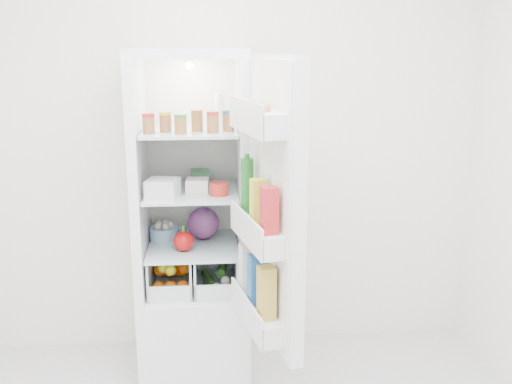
{
  "coord_description": "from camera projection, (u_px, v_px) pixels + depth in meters",
  "views": [
    {
      "loc": [
        -0.1,
        -1.82,
        1.79
      ],
      "look_at": [
        0.13,
        0.95,
        1.1
      ],
      "focal_mm": 40.0,
      "sensor_mm": 36.0,
      "label": 1
    }
  ],
  "objects": [
    {
      "name": "shelf_top",
      "position": [
        190.0,
        131.0,
        3.0
      ],
      "size": [
        0.49,
        0.53,
        0.02
      ],
      "primitive_type": "cube",
      "color": "silver",
      "rests_on": "refrigerator"
    },
    {
      "name": "tin_red",
      "position": [
        219.0,
        189.0,
        2.97
      ],
      "size": [
        0.13,
        0.13,
        0.07
      ],
      "primitive_type": "cylinder",
      "rotation": [
        0.0,
        0.0,
        0.33
      ],
      "color": "red",
      "rests_on": "shelf_mid"
    },
    {
      "name": "room_walls",
      "position": [
        240.0,
        115.0,
        1.82
      ],
      "size": [
        3.02,
        3.02,
        2.61
      ],
      "color": "white",
      "rests_on": "ground"
    },
    {
      "name": "bell_pepper",
      "position": [
        184.0,
        241.0,
        3.04
      ],
      "size": [
        0.11,
        0.11,
        0.11
      ],
      "primitive_type": "sphere",
      "color": "#B80B0E",
      "rests_on": "shelf_low"
    },
    {
      "name": "fridge_door",
      "position": [
        270.0,
        211.0,
        2.55
      ],
      "size": [
        0.28,
        0.6,
        1.3
      ],
      "rotation": [
        0.0,
        0.0,
        1.78
      ],
      "color": "white",
      "rests_on": "refrigerator"
    },
    {
      "name": "red_cabbage",
      "position": [
        203.0,
        223.0,
        3.23
      ],
      "size": [
        0.18,
        0.18,
        0.18
      ],
      "primitive_type": "sphere",
      "color": "#5A2162",
      "rests_on": "shelf_low"
    },
    {
      "name": "refrigerator",
      "position": [
        194.0,
        255.0,
        3.23
      ],
      "size": [
        0.6,
        0.6,
        1.8
      ],
      "color": "white",
      "rests_on": "ground"
    },
    {
      "name": "tub_white",
      "position": [
        163.0,
        189.0,
        2.9
      ],
      "size": [
        0.18,
        0.18,
        0.1
      ],
      "primitive_type": "cube",
      "rotation": [
        0.0,
        0.0,
        -0.2
      ],
      "color": "silver",
      "rests_on": "shelf_mid"
    },
    {
      "name": "citrus_pile",
      "position": [
        172.0,
        274.0,
        3.16
      ],
      "size": [
        0.2,
        0.31,
        0.16
      ],
      "color": "orange",
      "rests_on": "refrigerator"
    },
    {
      "name": "shelf_mid",
      "position": [
        192.0,
        192.0,
        3.08
      ],
      "size": [
        0.49,
        0.53,
        0.02
      ],
      "primitive_type": "cube",
      "color": "silver",
      "rests_on": "refrigerator"
    },
    {
      "name": "condiment_jars",
      "position": [
        189.0,
        124.0,
        2.88
      ],
      "size": [
        0.46,
        0.16,
        0.08
      ],
      "color": "#B21919",
      "rests_on": "shelf_top"
    },
    {
      "name": "veg_pile",
      "position": [
        217.0,
        275.0,
        3.2
      ],
      "size": [
        0.16,
        0.3,
        0.1
      ],
      "color": "#1E4717",
      "rests_on": "refrigerator"
    },
    {
      "name": "shelf_low",
      "position": [
        193.0,
        246.0,
        3.15
      ],
      "size": [
        0.49,
        0.53,
        0.01
      ],
      "primitive_type": "cube",
      "color": "silver",
      "rests_on": "refrigerator"
    },
    {
      "name": "tub_green",
      "position": [
        200.0,
        177.0,
        3.2
      ],
      "size": [
        0.11,
        0.15,
        0.08
      ],
      "primitive_type": "cube",
      "rotation": [
        0.0,
        0.0,
        0.06
      ],
      "color": "#3A8048",
      "rests_on": "shelf_mid"
    },
    {
      "name": "crisper_left",
      "position": [
        172.0,
        269.0,
        3.17
      ],
      "size": [
        0.23,
        0.46,
        0.22
      ],
      "primitive_type": null,
      "color": "silver",
      "rests_on": "refrigerator"
    },
    {
      "name": "mushroom_bowl",
      "position": [
        164.0,
        233.0,
        3.22
      ],
      "size": [
        0.18,
        0.18,
        0.08
      ],
      "primitive_type": "cylinder",
      "rotation": [
        0.0,
        0.0,
        -0.08
      ],
      "color": "#90B4D6",
      "rests_on": "shelf_low"
    },
    {
      "name": "squeeze_bottle",
      "position": [
        220.0,
        110.0,
        3.07
      ],
      "size": [
        0.06,
        0.06,
        0.18
      ],
      "primitive_type": "cylinder",
      "rotation": [
        0.0,
        0.0,
        0.18
      ],
      "color": "white",
      "rests_on": "shelf_top"
    },
    {
      "name": "tub_cream",
      "position": [
        197.0,
        185.0,
        3.05
      ],
      "size": [
        0.12,
        0.12,
        0.07
      ],
      "primitive_type": "cube",
      "rotation": [
        0.0,
        0.0,
        -0.05
      ],
      "color": "white",
      "rests_on": "shelf_mid"
    },
    {
      "name": "crisper_right",
      "position": [
        216.0,
        267.0,
        3.19
      ],
      "size": [
        0.23,
        0.46,
        0.22
      ],
      "primitive_type": null,
      "color": "silver",
      "rests_on": "refrigerator"
    }
  ]
}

